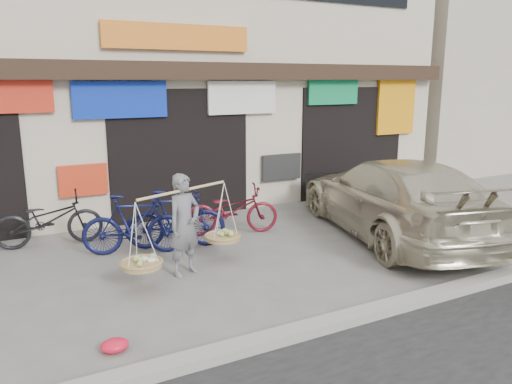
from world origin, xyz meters
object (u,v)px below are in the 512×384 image
bike_3 (134,224)px  street_vendor (185,229)px  bike_0 (49,220)px  bike_1 (176,219)px  bike_2 (232,210)px  suv (394,197)px

bike_3 → street_vendor: bearing=-141.2°
bike_0 → bike_1: bike_1 is taller
bike_0 → street_vendor: bearing=-138.7°
bike_1 → bike_3: 0.72m
bike_0 → bike_1: (1.94, -1.14, 0.04)m
bike_2 → suv: bearing=-103.8°
bike_2 → bike_3: bike_3 is taller
bike_2 → bike_0: bearing=90.4°
bike_1 → bike_3: (-0.72, 0.00, 0.00)m
street_vendor → bike_1: size_ratio=1.19×
bike_1 → street_vendor: bearing=-173.6°
street_vendor → bike_3: (-0.45, 1.24, -0.19)m
bike_2 → suv: 3.04m
bike_0 → suv: suv is taller
bike_3 → bike_2: bearing=-62.8°
street_vendor → bike_2: bearing=24.3°
suv → bike_2: bearing=-16.0°
bike_1 → bike_2: size_ratio=0.97×
bike_0 → bike_1: bearing=-114.1°
bike_0 → suv: bearing=-105.9°
bike_1 → suv: size_ratio=0.32×
bike_1 → bike_2: 1.24m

